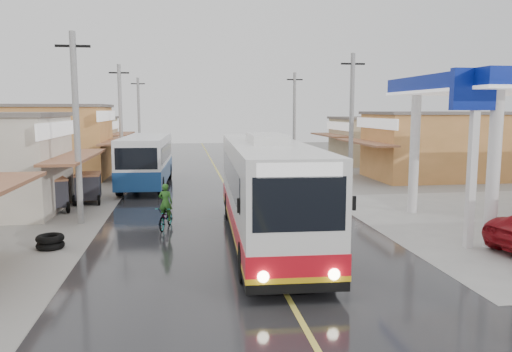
% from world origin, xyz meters
% --- Properties ---
extents(ground, '(120.00, 120.00, 0.00)m').
position_xyz_m(ground, '(0.00, 0.00, 0.00)').
color(ground, slate).
rests_on(ground, ground).
extents(road, '(12.00, 90.00, 0.02)m').
position_xyz_m(road, '(0.00, 15.00, 0.01)').
color(road, black).
rests_on(road, ground).
extents(centre_line, '(0.15, 90.00, 0.01)m').
position_xyz_m(centre_line, '(0.00, 15.00, 0.02)').
color(centre_line, '#D8CC4C').
rests_on(centre_line, road).
extents(shopfronts_left, '(11.00, 44.00, 5.20)m').
position_xyz_m(shopfronts_left, '(-13.00, 18.00, 0.00)').
color(shopfronts_left, tan).
rests_on(shopfronts_left, ground).
extents(shopfronts_right, '(11.00, 44.00, 4.80)m').
position_xyz_m(shopfronts_right, '(15.00, 12.00, 0.00)').
color(shopfronts_right, '#BCB4A5').
rests_on(shopfronts_right, ground).
extents(utility_poles_left, '(1.60, 50.00, 8.00)m').
position_xyz_m(utility_poles_left, '(-7.00, 16.00, 0.00)').
color(utility_poles_left, gray).
rests_on(utility_poles_left, ground).
extents(utility_poles_right, '(1.60, 36.00, 8.00)m').
position_xyz_m(utility_poles_right, '(7.00, 15.00, 0.00)').
color(utility_poles_right, gray).
rests_on(utility_poles_right, ground).
extents(coach_bus, '(3.25, 12.69, 3.93)m').
position_xyz_m(coach_bus, '(0.37, 5.05, 1.90)').
color(coach_bus, silver).
rests_on(coach_bus, road).
extents(second_bus, '(2.95, 9.64, 3.17)m').
position_xyz_m(second_bus, '(-4.92, 18.98, 1.71)').
color(second_bus, silver).
rests_on(second_bus, road).
extents(cyclist, '(1.00, 1.84, 1.88)m').
position_xyz_m(cyclist, '(-3.36, 7.49, 0.62)').
color(cyclist, black).
rests_on(cyclist, ground).
extents(tricycle_near, '(2.08, 2.31, 1.62)m').
position_xyz_m(tricycle_near, '(-8.90, 11.86, 0.92)').
color(tricycle_near, '#26262D').
rests_on(tricycle_near, ground).
extents(tricycle_far, '(1.53, 2.05, 1.56)m').
position_xyz_m(tricycle_far, '(-7.55, 13.82, 0.89)').
color(tricycle_far, '#26262D').
rests_on(tricycle_far, ground).
extents(tyre_stack, '(0.96, 0.96, 0.49)m').
position_xyz_m(tyre_stack, '(-7.27, 5.07, 0.25)').
color(tyre_stack, black).
rests_on(tyre_stack, ground).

